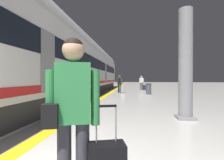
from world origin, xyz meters
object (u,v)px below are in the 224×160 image
(high_speed_train, at_px, (68,61))
(waste_bin, at_px, (149,89))
(passenger_mid, at_px, (141,81))
(passenger_near, at_px, (119,82))
(suitcase_near, at_px, (123,89))
(suitcase_mid, at_px, (144,87))
(platform_pillar, at_px, (185,66))
(traveller_foreground, at_px, (72,109))

(high_speed_train, relative_size, waste_bin, 37.92)
(passenger_mid, bearing_deg, waste_bin, -87.00)
(passenger_near, bearing_deg, suitcase_near, -33.34)
(suitcase_mid, height_order, platform_pillar, platform_pillar)
(passenger_mid, xyz_separation_m, platform_pillar, (0.69, -13.76, 0.73))
(traveller_foreground, relative_size, suitcase_mid, 1.80)
(suitcase_near, bearing_deg, platform_pillar, -74.32)
(passenger_mid, distance_m, platform_pillar, 13.80)
(passenger_near, relative_size, passenger_mid, 0.98)
(suitcase_near, relative_size, passenger_mid, 0.62)
(passenger_mid, relative_size, platform_pillar, 0.47)
(traveller_foreground, bearing_deg, passenger_mid, 84.68)
(traveller_foreground, distance_m, waste_bin, 12.39)
(suitcase_mid, bearing_deg, traveller_foreground, -96.46)
(suitcase_near, bearing_deg, passenger_near, 146.66)
(suitcase_near, height_order, suitcase_mid, suitcase_near)
(high_speed_train, bearing_deg, passenger_mid, 58.97)
(passenger_mid, relative_size, waste_bin, 1.87)
(high_speed_train, xyz_separation_m, passenger_mid, (5.33, 8.86, -1.51))
(traveller_foreground, xyz_separation_m, waste_bin, (1.94, 12.22, -0.56))
(traveller_foreground, bearing_deg, platform_pillar, 59.44)
(traveller_foreground, relative_size, platform_pillar, 0.49)
(passenger_near, distance_m, suitcase_near, 0.74)
(high_speed_train, distance_m, platform_pillar, 7.80)
(platform_pillar, bearing_deg, high_speed_train, 140.81)
(traveller_foreground, bearing_deg, passenger_near, 92.52)
(suitcase_near, relative_size, platform_pillar, 0.30)
(high_speed_train, height_order, suitcase_mid, high_speed_train)
(suitcase_mid, bearing_deg, suitcase_near, -118.33)
(traveller_foreground, xyz_separation_m, passenger_near, (-0.59, 13.46, -0.02))
(traveller_foreground, distance_m, suitcase_near, 13.26)
(passenger_mid, distance_m, waste_bin, 5.53)
(traveller_foreground, xyz_separation_m, platform_pillar, (2.34, 3.96, 0.71))
(passenger_near, distance_m, waste_bin, 2.87)
(passenger_near, bearing_deg, traveller_foreground, -87.48)
(high_speed_train, distance_m, waste_bin, 6.86)
(traveller_foreground, relative_size, passenger_mid, 1.03)
(passenger_near, bearing_deg, high_speed_train, -123.89)
(high_speed_train, bearing_deg, suitcase_mid, 56.49)
(passenger_near, xyz_separation_m, suitcase_mid, (2.56, 3.94, -0.67))
(suitcase_near, relative_size, waste_bin, 1.17)
(passenger_mid, distance_m, suitcase_mid, 0.81)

